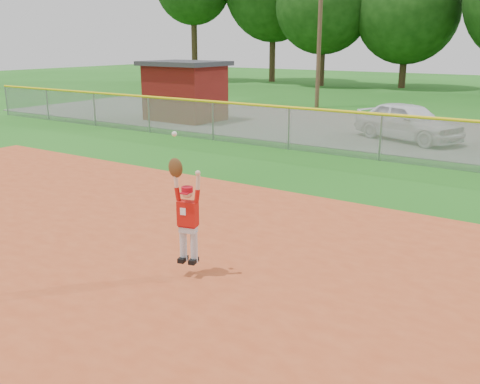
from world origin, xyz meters
name	(u,v)px	position (x,y,z in m)	size (l,w,h in m)	color
ground	(181,264)	(0.00, 0.00, 0.00)	(120.00, 120.00, 0.00)	#1C5F15
clay_infield	(32,340)	(0.00, -3.00, 0.02)	(24.00, 16.00, 0.04)	#B44520
parking_strip	(429,134)	(0.00, 16.00, 0.01)	(44.00, 10.00, 0.03)	slate
car_white_a	(408,121)	(-0.33, 14.02, 0.76)	(1.73, 4.31, 1.47)	white
utility_shed	(185,90)	(-11.02, 13.66, 1.44)	(3.86, 3.05, 2.82)	#5B110D
outfield_fence	(381,134)	(0.00, 10.00, 0.88)	(40.06, 0.10, 1.55)	gray
ballplayer	(186,212)	(0.44, -0.35, 1.12)	(0.57, 0.29, 2.13)	silver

